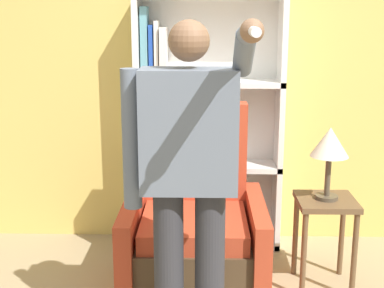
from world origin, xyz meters
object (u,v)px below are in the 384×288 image
Objects in this scene: person_standing at (189,174)px; armchair at (194,234)px; table_lamp at (330,145)px; bookcase at (194,128)px; side_table at (325,218)px.

armchair is at bearing 88.88° from person_standing.
table_lamp is at bearing 42.56° from person_standing.
bookcase is 1.17m from side_table.
armchair is at bearing -178.12° from table_lamp.
bookcase is 1.45m from person_standing.
armchair is 0.68× the size of person_standing.
bookcase reaches higher than person_standing.
side_table is at bearing -37.98° from bookcase.
side_table is at bearing 1.88° from armchair.
person_standing is at bearing -91.12° from armchair.
armchair is 1.03m from table_lamp.
armchair is 1.96× the size of side_table.
table_lamp reaches higher than side_table.
table_lamp is (0.00, 0.00, 0.48)m from side_table.
person_standing is (-0.00, -1.45, 0.08)m from bookcase.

